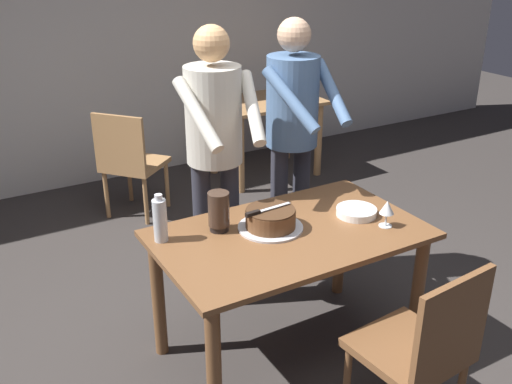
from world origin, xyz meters
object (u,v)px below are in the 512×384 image
main_dining_table (289,253)px  wine_glass_near (387,208)px  background_table (266,117)px  background_chair_0 (130,160)px  hurricane_lamp (219,211)px  person_cutting_cake (215,141)px  water_bottle (160,220)px  chair_near_side (422,347)px  person_standing_beside (293,126)px  cake_knife (259,212)px  cake_on_platter (271,220)px  plate_stack (356,212)px

main_dining_table → wine_glass_near: wine_glass_near is taller
wine_glass_near → background_table: bearing=72.6°
background_chair_0 → hurricane_lamp: bearing=-94.2°
hurricane_lamp → background_chair_0: bearing=85.8°
main_dining_table → person_cutting_cake: bearing=99.9°
hurricane_lamp → background_table: size_ratio=0.21×
water_bottle → chair_near_side: 1.36m
wine_glass_near → background_chair_0: (-0.63, 2.29, -0.36)m
hurricane_lamp → person_cutting_cake: person_cutting_cake is taller
hurricane_lamp → person_standing_beside: size_ratio=0.12×
cake_knife → wine_glass_near: bearing=-24.2°
hurricane_lamp → person_standing_beside: bearing=31.5°
cake_on_platter → water_bottle: size_ratio=1.36×
hurricane_lamp → water_bottle: bearing=171.7°
main_dining_table → background_table: bearing=61.8°
cake_on_platter → background_table: 2.65m
cake_on_platter → background_table: size_ratio=0.34×
water_bottle → background_table: (1.87, 2.12, -0.29)m
water_bottle → wine_glass_near: bearing=-22.2°
person_cutting_cake → water_bottle: bearing=-142.4°
person_cutting_cake → chair_near_side: 1.56m
cake_on_platter → plate_stack: 0.50m
main_dining_table → cake_knife: bearing=150.7°
plate_stack → wine_glass_near: 0.20m
cake_on_platter → hurricane_lamp: hurricane_lamp is taller
plate_stack → chair_near_side: chair_near_side is taller
wine_glass_near → main_dining_table: bearing=157.4°
hurricane_lamp → cake_knife: bearing=-36.4°
plate_stack → water_bottle: water_bottle is taller
cake_knife → background_table: (1.41, 2.29, -0.29)m
main_dining_table → plate_stack: bearing=-2.0°
wine_glass_near → background_table: wine_glass_near is taller
plate_stack → background_chair_0: background_chair_0 is taller
hurricane_lamp → chair_near_side: (0.49, -0.99, -0.37)m
plate_stack → water_bottle: size_ratio=0.88×
main_dining_table → cake_on_platter: bearing=128.8°
cake_knife → hurricane_lamp: size_ratio=1.29×
background_table → cake_on_platter: bearing=-120.4°
person_standing_beside → hurricane_lamp: bearing=-148.5°
background_table → main_dining_table: bearing=-118.2°
plate_stack → background_table: plate_stack is taller
cake_knife → background_table: bearing=58.4°
person_cutting_cake → wine_glass_near: bearing=-54.8°
plate_stack → water_bottle: bearing=165.8°
chair_near_side → plate_stack: bearing=73.1°
hurricane_lamp → background_chair_0: hurricane_lamp is taller
plate_stack → person_cutting_cake: size_ratio=0.13×
hurricane_lamp → cake_on_platter: bearing=-26.3°
chair_near_side → background_chair_0: size_ratio=1.00×
main_dining_table → hurricane_lamp: size_ratio=6.56×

